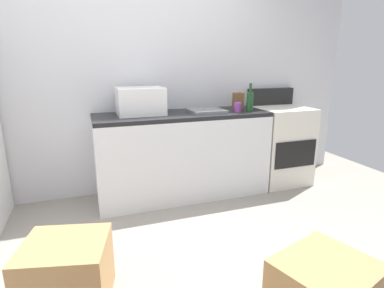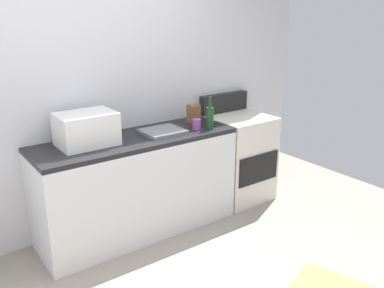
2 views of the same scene
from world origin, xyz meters
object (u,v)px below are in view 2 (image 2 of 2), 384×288
object	(u,v)px
microwave	(86,129)
wine_bottle	(210,117)
stove_oven	(238,156)
coffee_mug	(197,124)
knife_block	(194,114)

from	to	relation	value
microwave	wine_bottle	size ratio (longest dim) A/B	1.53
stove_oven	wine_bottle	world-z (taller)	wine_bottle
stove_oven	coffee_mug	distance (m)	0.81
stove_oven	coffee_mug	bearing A→B (deg)	-169.66
stove_oven	microwave	size ratio (longest dim) A/B	2.39
coffee_mug	knife_block	xyz separation A→B (m)	(0.11, 0.20, 0.04)
microwave	knife_block	world-z (taller)	microwave
knife_block	wine_bottle	bearing A→B (deg)	-88.25
microwave	knife_block	bearing A→B (deg)	1.81
coffee_mug	wine_bottle	bearing A→B (deg)	-23.45
stove_oven	knife_block	size ratio (longest dim) A/B	6.11
stove_oven	microwave	xyz separation A→B (m)	(-1.64, 0.04, 0.57)
coffee_mug	knife_block	bearing A→B (deg)	61.23
wine_bottle	stove_oven	bearing A→B (deg)	17.64
stove_oven	microwave	bearing A→B (deg)	178.43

